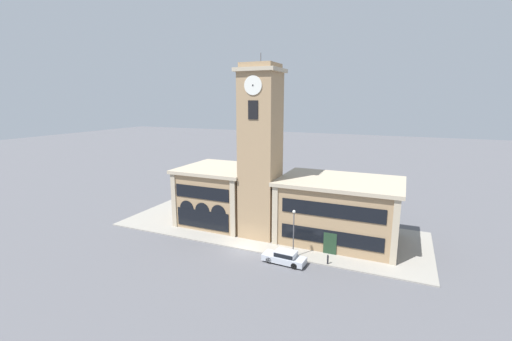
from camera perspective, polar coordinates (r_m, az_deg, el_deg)
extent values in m
plane|color=#56565B|center=(41.99, -2.12, -13.14)|extent=(300.00, 300.00, 0.00)
cube|color=gray|center=(48.18, 1.75, -9.69)|extent=(41.70, 14.76, 0.15)
cube|color=#9E7F5B|center=(43.43, 0.75, 2.18)|extent=(4.48, 4.48, 20.90)
cube|color=tan|center=(42.99, 0.79, 16.36)|extent=(5.18, 5.18, 0.45)
cube|color=#9E7F5B|center=(43.03, 0.79, 17.05)|extent=(4.12, 4.12, 0.60)
cylinder|color=#4C4C51|center=(43.13, 0.80, 18.24)|extent=(0.10, 0.10, 1.20)
cylinder|color=silver|center=(40.78, -0.51, 14.02)|extent=(2.23, 0.10, 2.23)
cylinder|color=black|center=(40.71, -0.55, 14.03)|extent=(0.18, 0.04, 0.18)
cylinder|color=silver|center=(43.82, -2.06, 13.85)|extent=(0.10, 2.23, 2.23)
cylinder|color=black|center=(43.85, -2.14, 13.85)|extent=(0.04, 0.18, 0.18)
cube|color=black|center=(40.77, -0.49, 10.07)|extent=(1.25, 0.10, 2.20)
cube|color=#9E7F5B|center=(50.48, -5.95, -4.21)|extent=(9.90, 9.82, 7.71)
cube|color=tan|center=(49.52, -6.05, 0.34)|extent=(10.60, 10.52, 0.45)
cube|color=tan|center=(48.96, -13.54, -4.98)|extent=(0.70, 0.16, 7.71)
cube|color=tan|center=(44.19, -3.92, -6.50)|extent=(0.70, 0.16, 7.71)
cube|color=black|center=(45.95, -9.04, -3.69)|extent=(8.12, 0.10, 1.70)
cube|color=black|center=(47.06, -8.89, -8.05)|extent=(7.92, 0.10, 2.47)
cylinder|color=black|center=(47.98, -11.46, -6.20)|extent=(2.18, 0.06, 2.18)
cylinder|color=black|center=(46.65, -8.95, -6.62)|extent=(2.18, 0.06, 2.18)
cylinder|color=black|center=(45.42, -6.29, -7.06)|extent=(2.18, 0.06, 2.18)
cube|color=#9E7F5B|center=(44.90, 13.65, -6.68)|extent=(14.31, 9.82, 7.47)
cube|color=tan|center=(43.84, 13.89, -1.76)|extent=(15.01, 10.52, 0.45)
cube|color=tan|center=(41.99, 3.16, -7.65)|extent=(0.70, 0.16, 7.47)
cube|color=tan|center=(39.66, 22.18, -9.72)|extent=(0.70, 0.16, 7.47)
cube|color=black|center=(39.76, 12.48, -6.54)|extent=(11.73, 0.10, 1.64)
cube|color=#1E3823|center=(41.17, 12.22, -11.89)|extent=(1.50, 0.12, 2.69)
cube|color=black|center=(40.86, 12.28, -10.84)|extent=(11.73, 0.10, 1.67)
cube|color=#B2B7C1|center=(38.88, 4.69, -14.44)|extent=(4.84, 2.00, 0.67)
cube|color=#B2B7C1|center=(38.55, 4.98, -13.64)|extent=(2.37, 1.69, 0.59)
cube|color=black|center=(38.55, 4.98, -13.64)|extent=(2.28, 1.72, 0.45)
cylinder|color=black|center=(38.85, 2.17, -14.71)|extent=(0.71, 0.26, 0.70)
cylinder|color=black|center=(40.10, 3.11, -13.84)|extent=(0.71, 0.26, 0.70)
cylinder|color=black|center=(37.86, 6.38, -15.53)|extent=(0.71, 0.26, 0.70)
cylinder|color=black|center=(39.14, 7.19, -14.60)|extent=(0.71, 0.26, 0.70)
cylinder|color=#4C4C51|center=(39.18, 6.27, -10.69)|extent=(0.12, 0.12, 5.20)
sphere|color=silver|center=(38.21, 6.36, -6.83)|extent=(0.36, 0.36, 0.36)
cylinder|color=black|center=(39.09, 11.87, -14.39)|extent=(0.18, 0.18, 0.90)
sphere|color=black|center=(38.87, 11.90, -13.69)|extent=(0.16, 0.16, 0.16)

